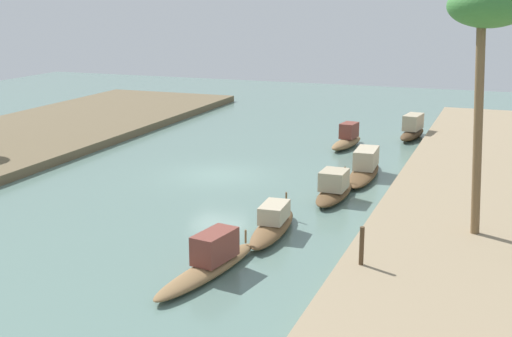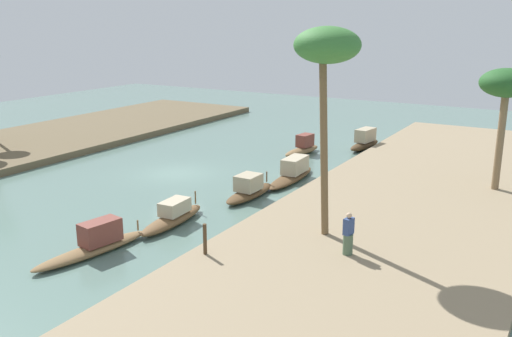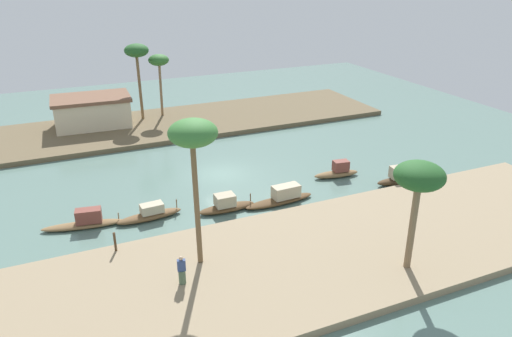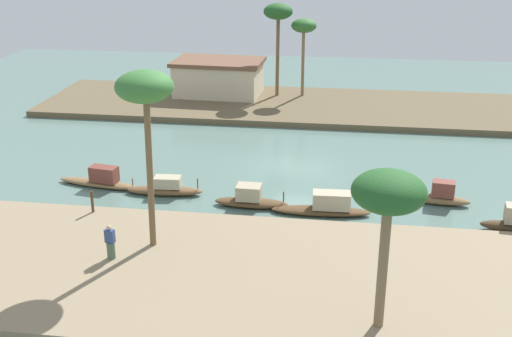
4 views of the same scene
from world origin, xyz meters
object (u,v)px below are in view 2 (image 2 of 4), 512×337
at_px(sampan_upstream_small, 365,141).
at_px(palm_tree_left_far, 506,87).
at_px(sampan_with_tall_canopy, 95,243).
at_px(sampan_midstream, 303,148).
at_px(person_on_near_bank, 348,236).
at_px(mooring_post, 205,239).
at_px(sampan_foreground, 293,172).
at_px(sampan_open_hull, 173,216).
at_px(palm_tree_left_near, 327,52).
at_px(sampan_downstream_large, 249,190).

distance_m(sampan_upstream_small, palm_tree_left_far, 12.95).
relative_size(sampan_with_tall_canopy, sampan_midstream, 1.37).
bearing_deg(sampan_with_tall_canopy, sampan_midstream, 10.29).
height_order(person_on_near_bank, mooring_post, person_on_near_bank).
height_order(sampan_with_tall_canopy, sampan_foreground, sampan_with_tall_canopy).
distance_m(sampan_open_hull, sampan_midstream, 14.99).
height_order(sampan_with_tall_canopy, mooring_post, mooring_post).
relative_size(sampan_upstream_small, sampan_foreground, 0.74).
distance_m(sampan_foreground, palm_tree_left_near, 11.69).
height_order(sampan_with_tall_canopy, sampan_open_hull, sampan_with_tall_canopy).
bearing_deg(mooring_post, sampan_open_hull, 53.35).
height_order(sampan_open_hull, palm_tree_left_near, palm_tree_left_near).
height_order(sampan_upstream_small, mooring_post, mooring_post).
xyz_separation_m(mooring_post, palm_tree_left_near, (4.06, -2.81, 6.56)).
distance_m(sampan_downstream_large, sampan_foreground, 4.04).
relative_size(sampan_with_tall_canopy, palm_tree_left_near, 0.64).
xyz_separation_m(sampan_with_tall_canopy, palm_tree_left_far, (15.34, -12.24, 5.19)).
height_order(sampan_upstream_small, sampan_open_hull, sampan_upstream_small).
bearing_deg(palm_tree_left_far, sampan_upstream_small, 52.59).
bearing_deg(sampan_open_hull, person_on_near_bank, -94.65).
bearing_deg(sampan_open_hull, sampan_upstream_small, -10.33).
relative_size(sampan_with_tall_canopy, sampan_open_hull, 1.18).
xyz_separation_m(sampan_upstream_small, mooring_post, (-21.34, -1.53, 0.47)).
height_order(sampan_downstream_large, palm_tree_left_near, palm_tree_left_near).
bearing_deg(sampan_with_tall_canopy, palm_tree_left_far, -29.17).
bearing_deg(sampan_upstream_small, palm_tree_left_far, -120.35).
xyz_separation_m(palm_tree_left_near, palm_tree_left_far, (10.03, -5.12, -1.97)).
bearing_deg(palm_tree_left_near, person_on_near_bank, -130.68).
relative_size(sampan_downstream_large, sampan_foreground, 0.76).
bearing_deg(palm_tree_left_far, sampan_midstream, 73.82).
bearing_deg(sampan_foreground, palm_tree_left_far, -79.61).
xyz_separation_m(sampan_downstream_large, palm_tree_left_far, (6.37, -10.72, 5.18)).
xyz_separation_m(sampan_downstream_large, person_on_near_bank, (-5.11, -7.27, 0.71)).
bearing_deg(sampan_downstream_large, sampan_with_tall_canopy, 170.87).
distance_m(sampan_downstream_large, sampan_with_tall_canopy, 9.09).
bearing_deg(palm_tree_left_near, sampan_downstream_large, 56.78).
bearing_deg(palm_tree_left_near, sampan_upstream_small, 14.12).
relative_size(sampan_upstream_small, sampan_open_hull, 0.89).
relative_size(mooring_post, palm_tree_left_far, 0.19).
bearing_deg(mooring_post, palm_tree_left_far, -29.38).
bearing_deg(palm_tree_left_far, sampan_downstream_large, 120.73).
bearing_deg(sampan_with_tall_canopy, person_on_near_bank, -56.88).
height_order(sampan_with_tall_canopy, person_on_near_bank, person_on_near_bank).
distance_m(sampan_downstream_large, sampan_open_hull, 5.05).
bearing_deg(sampan_downstream_large, sampan_foreground, -5.64).
relative_size(palm_tree_left_near, palm_tree_left_far, 1.33).
bearing_deg(sampan_upstream_small, sampan_open_hull, -179.64).
bearing_deg(sampan_upstream_small, palm_tree_left_near, -158.82).
bearing_deg(sampan_open_hull, sampan_with_tall_canopy, 168.06).
relative_size(sampan_with_tall_canopy, person_on_near_bank, 3.21).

